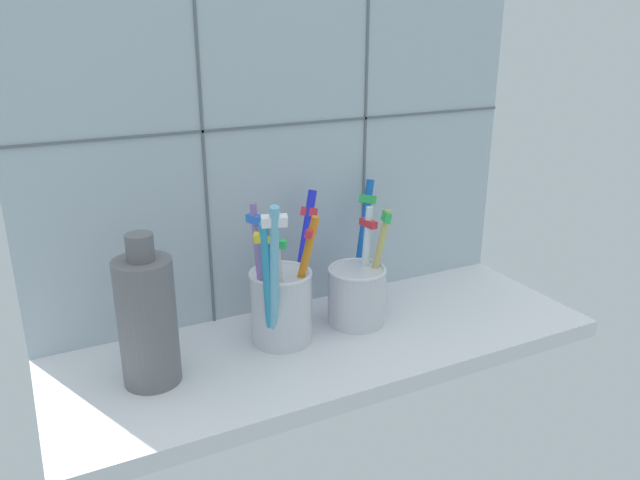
# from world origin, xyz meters

# --- Properties ---
(counter_slab) EXTENTS (0.64, 0.22, 0.02)m
(counter_slab) POSITION_xyz_m (0.00, 0.00, 0.01)
(counter_slab) COLOR silver
(counter_slab) RESTS_ON ground
(tile_wall_back) EXTENTS (0.64, 0.02, 0.45)m
(tile_wall_back) POSITION_xyz_m (0.00, 0.12, 0.23)
(tile_wall_back) COLOR #B2C1CC
(tile_wall_back) RESTS_ON ground
(toothbrush_cup_left) EXTENTS (0.12, 0.13, 0.19)m
(toothbrush_cup_left) POSITION_xyz_m (-0.05, 0.02, 0.07)
(toothbrush_cup_left) COLOR silver
(toothbrush_cup_left) RESTS_ON counter_slab
(toothbrush_cup_right) EXTENTS (0.10, 0.10, 0.16)m
(toothbrush_cup_right) POSITION_xyz_m (0.05, 0.03, 0.06)
(toothbrush_cup_right) COLOR silver
(toothbrush_cup_right) RESTS_ON counter_slab
(ceramic_vase) EXTENTS (0.06, 0.06, 0.16)m
(ceramic_vase) POSITION_xyz_m (-0.21, 0.01, 0.09)
(ceramic_vase) COLOR slate
(ceramic_vase) RESTS_ON counter_slab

